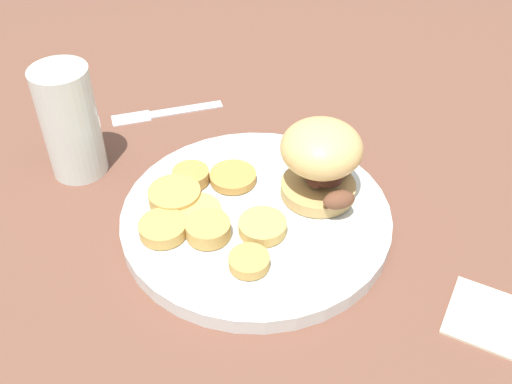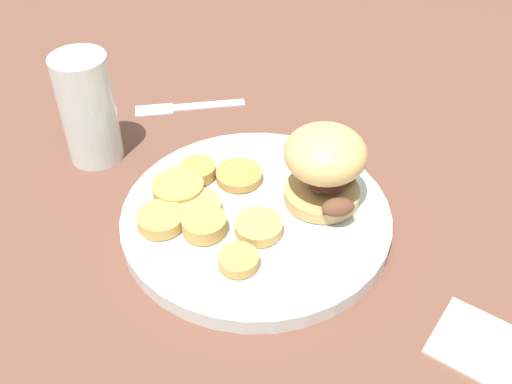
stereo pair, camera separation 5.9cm
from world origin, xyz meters
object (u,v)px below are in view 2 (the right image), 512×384
dinner_plate (256,216)px  drinking_glass (88,109)px  sandwich (325,164)px  fork (188,106)px

dinner_plate → drinking_glass: drinking_glass is taller
drinking_glass → sandwich: bearing=129.5°
drinking_glass → fork: bearing=-163.5°
dinner_plate → sandwich: (-0.07, 0.02, 0.05)m
dinner_plate → fork: 0.24m
dinner_plate → drinking_glass: (0.11, -0.19, 0.05)m
sandwich → drinking_glass: bearing=-50.5°
sandwich → fork: sandwich is taller
dinner_plate → sandwich: size_ratio=2.89×
dinner_plate → sandwich: 0.09m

